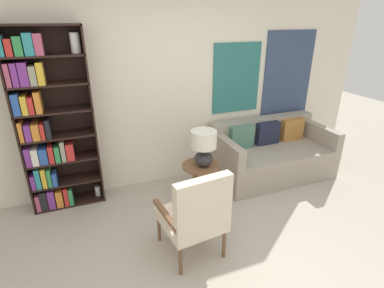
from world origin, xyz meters
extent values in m
plane|color=#B2A899|center=(0.00, 0.00, 0.00)|extent=(14.00, 14.00, 0.00)
cube|color=silver|center=(0.00, 2.03, 1.35)|extent=(6.40, 0.06, 2.70)
cube|color=#286B66|center=(1.10, 1.99, 1.41)|extent=(0.74, 0.02, 0.98)
cube|color=#334260|center=(2.00, 1.99, 1.36)|extent=(0.85, 0.02, 1.38)
cube|color=black|center=(-1.74, 1.85, 1.08)|extent=(0.02, 0.30, 2.16)
cube|color=black|center=(-0.92, 1.85, 1.08)|extent=(0.02, 0.30, 2.16)
cube|color=black|center=(-1.33, 1.85, 2.15)|extent=(0.84, 0.30, 0.02)
cube|color=black|center=(-1.33, 1.85, 0.01)|extent=(0.84, 0.30, 0.02)
cube|color=black|center=(-1.33, 2.00, 1.08)|extent=(0.84, 0.01, 2.16)
cube|color=black|center=(-1.33, 1.85, 0.32)|extent=(0.84, 0.30, 0.02)
cube|color=#B24C6B|center=(-1.70, 1.80, 0.12)|extent=(0.05, 0.18, 0.21)
cube|color=black|center=(-1.63, 1.82, 0.14)|extent=(0.08, 0.23, 0.25)
cube|color=#7A338C|center=(-1.54, 1.80, 0.14)|extent=(0.08, 0.17, 0.24)
cube|color=orange|center=(-1.45, 1.83, 0.13)|extent=(0.08, 0.24, 0.22)
cube|color=red|center=(-1.37, 1.80, 0.14)|extent=(0.05, 0.18, 0.24)
cube|color=#338C4C|center=(-1.32, 1.81, 0.13)|extent=(0.05, 0.19, 0.22)
cylinder|color=white|center=(-0.99, 1.85, 0.09)|extent=(0.07, 0.07, 0.14)
cube|color=black|center=(-1.33, 1.85, 0.62)|extent=(0.84, 0.30, 0.02)
cube|color=#7A338C|center=(-1.70, 1.82, 0.41)|extent=(0.05, 0.23, 0.18)
cube|color=teal|center=(-1.64, 1.80, 0.45)|extent=(0.05, 0.18, 0.25)
cube|color=gold|center=(-1.57, 1.81, 0.45)|extent=(0.05, 0.21, 0.24)
cube|color=#338C4C|center=(-1.52, 1.80, 0.44)|extent=(0.04, 0.18, 0.23)
cube|color=#2D56A8|center=(-1.46, 1.79, 0.41)|extent=(0.05, 0.17, 0.17)
cube|color=black|center=(-1.33, 1.85, 0.93)|extent=(0.84, 0.30, 0.02)
cube|color=#7A338C|center=(-1.69, 1.81, 0.74)|extent=(0.06, 0.21, 0.22)
cube|color=silver|center=(-1.62, 1.84, 0.73)|extent=(0.07, 0.25, 0.20)
cube|color=#2D56A8|center=(-1.53, 1.81, 0.73)|extent=(0.09, 0.21, 0.19)
cube|color=red|center=(-1.45, 1.84, 0.73)|extent=(0.06, 0.25, 0.21)
cube|color=#338C4C|center=(-1.38, 1.82, 0.73)|extent=(0.06, 0.22, 0.19)
cube|color=gray|center=(-1.32, 1.82, 0.75)|extent=(0.05, 0.21, 0.25)
cube|color=red|center=(-1.24, 1.80, 0.73)|extent=(0.09, 0.18, 0.21)
cube|color=black|center=(-1.33, 1.85, 1.23)|extent=(0.84, 0.30, 0.02)
cube|color=orange|center=(-1.70, 1.83, 1.05)|extent=(0.04, 0.25, 0.23)
cube|color=#7A338C|center=(-1.63, 1.80, 1.03)|extent=(0.06, 0.18, 0.19)
cube|color=orange|center=(-1.56, 1.84, 1.03)|extent=(0.08, 0.25, 0.19)
cube|color=red|center=(-1.49, 1.80, 1.03)|extent=(0.04, 0.19, 0.19)
cube|color=black|center=(-1.43, 1.82, 1.05)|extent=(0.05, 0.21, 0.22)
cube|color=black|center=(-1.33, 1.85, 1.54)|extent=(0.84, 0.30, 0.02)
cube|color=#2D56A8|center=(-1.68, 1.80, 1.36)|extent=(0.07, 0.17, 0.23)
cube|color=gold|center=(-1.61, 1.81, 1.34)|extent=(0.06, 0.20, 0.21)
cube|color=red|center=(-1.55, 1.84, 1.33)|extent=(0.05, 0.25, 0.19)
cube|color=orange|center=(-1.47, 1.82, 1.36)|extent=(0.06, 0.22, 0.24)
cube|color=black|center=(-1.33, 1.85, 1.84)|extent=(0.84, 0.30, 0.02)
cube|color=#B24C6B|center=(-1.70, 1.83, 1.67)|extent=(0.05, 0.24, 0.24)
cube|color=#7A338C|center=(-1.63, 1.83, 1.67)|extent=(0.06, 0.23, 0.24)
cube|color=#7A338C|center=(-1.55, 1.83, 1.67)|extent=(0.09, 0.24, 0.25)
cube|color=gray|center=(-1.47, 1.83, 1.65)|extent=(0.07, 0.24, 0.20)
cube|color=gold|center=(-1.39, 1.81, 1.66)|extent=(0.07, 0.19, 0.24)
cube|color=teal|center=(-1.70, 1.79, 1.95)|extent=(0.05, 0.17, 0.21)
cube|color=red|center=(-1.63, 1.83, 1.94)|extent=(0.06, 0.23, 0.17)
cube|color=#338C4C|center=(-1.55, 1.82, 1.95)|extent=(0.08, 0.22, 0.19)
cube|color=teal|center=(-1.45, 1.80, 1.96)|extent=(0.09, 0.18, 0.22)
cube|color=#B24C6B|center=(-1.36, 1.80, 1.96)|extent=(0.08, 0.18, 0.22)
cylinder|color=white|center=(-1.00, 1.85, 1.96)|extent=(0.10, 0.10, 0.21)
cylinder|color=brown|center=(0.02, 0.77, 0.16)|extent=(0.04, 0.04, 0.33)
cylinder|color=brown|center=(-0.46, 0.72, 0.16)|extent=(0.04, 0.04, 0.33)
cylinder|color=brown|center=(0.07, 0.26, 0.16)|extent=(0.04, 0.04, 0.33)
cylinder|color=brown|center=(-0.40, 0.20, 0.16)|extent=(0.04, 0.04, 0.33)
cube|color=beige|center=(-0.19, 0.49, 0.37)|extent=(0.62, 0.66, 0.08)
cube|color=beige|center=(-0.16, 0.24, 0.68)|extent=(0.56, 0.16, 0.54)
cube|color=brown|center=(0.06, 0.52, 0.51)|extent=(0.11, 0.54, 0.04)
cube|color=brown|center=(-0.45, 0.46, 0.51)|extent=(0.11, 0.54, 0.04)
cube|color=#9E9384|center=(1.52, 1.51, 0.22)|extent=(1.71, 0.89, 0.44)
cube|color=#9E9384|center=(1.52, 1.85, 0.63)|extent=(1.71, 0.20, 0.37)
cube|color=#9E9384|center=(0.72, 1.51, 0.57)|extent=(0.12, 0.89, 0.26)
cube|color=#9E9384|center=(2.32, 1.51, 0.57)|extent=(0.12, 0.89, 0.26)
cube|color=#4C7A66|center=(1.07, 1.70, 0.61)|extent=(0.36, 0.12, 0.34)
cube|color=#1E2338|center=(1.52, 1.70, 0.61)|extent=(0.36, 0.12, 0.34)
cube|color=#B27538|center=(1.97, 1.70, 0.61)|extent=(0.36, 0.12, 0.34)
cylinder|color=brown|center=(0.25, 1.28, 0.50)|extent=(0.47, 0.47, 0.02)
cylinder|color=brown|center=(0.25, 1.42, 0.24)|extent=(0.03, 0.03, 0.49)
cylinder|color=brown|center=(0.13, 1.20, 0.24)|extent=(0.03, 0.03, 0.49)
cylinder|color=brown|center=(0.38, 1.20, 0.24)|extent=(0.03, 0.03, 0.49)
ellipsoid|color=#2D2D33|center=(0.27, 1.25, 0.61)|extent=(0.23, 0.23, 0.19)
cylinder|color=tan|center=(0.27, 1.25, 0.73)|extent=(0.02, 0.02, 0.06)
cylinder|color=white|center=(0.27, 1.25, 0.87)|extent=(0.32, 0.32, 0.21)
camera|label=1|loc=(-1.07, -1.79, 2.22)|focal=28.00mm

